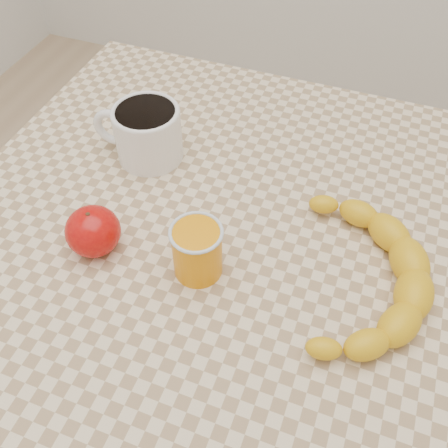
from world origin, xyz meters
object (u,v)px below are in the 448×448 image
(table, at_px, (224,270))
(orange_juice_glass, at_px, (197,250))
(banana, at_px, (361,274))
(apple, at_px, (93,231))
(coffee_mug, at_px, (146,131))

(table, relative_size, orange_juice_glass, 10.27)
(orange_juice_glass, bearing_deg, banana, 13.50)
(apple, bearing_deg, banana, 10.20)
(table, height_order, banana, banana)
(table, distance_m, orange_juice_glass, 0.14)
(table, height_order, coffee_mug, coffee_mug)
(coffee_mug, bearing_deg, apple, -85.01)
(coffee_mug, relative_size, orange_juice_glass, 1.88)
(apple, bearing_deg, coffee_mug, 94.99)
(orange_juice_glass, bearing_deg, table, 81.66)
(apple, relative_size, banana, 0.26)
(table, relative_size, coffee_mug, 5.46)
(coffee_mug, height_order, apple, coffee_mug)
(table, distance_m, apple, 0.21)
(coffee_mug, bearing_deg, banana, -20.26)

